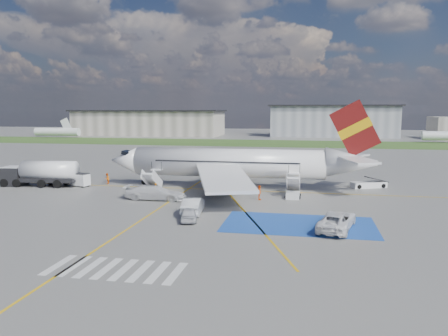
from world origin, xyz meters
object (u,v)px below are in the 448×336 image
Objects in this scene: belt_loader at (369,185)px; car_silver_b at (193,205)px; van_white_a at (337,217)px; fuel_tanker at (41,175)px; airliner at (239,163)px; van_white_b at (155,191)px; gpu_cart at (81,181)px; car_silver_a at (189,214)px.

belt_loader is 1.02× the size of car_silver_b.
fuel_tanker is at bearing -7.53° from van_white_a.
airliner is 22.40m from van_white_a.
fuel_tanker is 2.05× the size of car_silver_b.
car_silver_b is 8.61m from van_white_b.
car_silver_b is 14.49m from van_white_a.
car_silver_b is at bearing -16.33° from gpu_cart.
van_white_a reaches higher than gpu_cart.
car_silver_a is at bearing -21.38° from gpu_cart.
van_white_a is (14.16, -3.08, 0.19)m from car_silver_b.
gpu_cart is at bearing -171.55° from airliner.
van_white_b reaches higher than gpu_cart.
fuel_tanker is 5.75m from gpu_cart.
fuel_tanker is at bearing 73.76° from van_white_b.
gpu_cart is 37.05m from van_white_a.
airliner is 6.93× the size of belt_loader.
gpu_cart is at bearing 166.71° from belt_loader.
car_silver_a is at bearing -34.74° from fuel_tanker.
van_white_b is (-20.37, 9.03, 0.05)m from van_white_a.
car_silver_b is 0.93× the size of van_white_b.
van_white_b reaches higher than car_silver_a.
belt_loader is at bearing -144.76° from car_silver_a.
car_silver_a is at bearing 12.28° from van_white_a.
belt_loader is at bearing -141.90° from car_silver_b.
airliner is at bearing 24.94° from gpu_cart.
airliner is 13.18m from van_white_b.
belt_loader is (39.18, 6.76, -0.46)m from gpu_cart.
fuel_tanker is 45.48m from belt_loader.
gpu_cart is 14.78m from van_white_b.
airliner is at bearing -104.47° from car_silver_b.
car_silver_b is at bearing -158.73° from belt_loader.
fuel_tanker reaches higher than car_silver_b.
fuel_tanker is 41.99m from van_white_a.
car_silver_a is at bearing -95.89° from airliner.
fuel_tanker is 27.74m from car_silver_b.
car_silver_a is 0.70× the size of van_white_b.
car_silver_b is at bearing -29.99° from fuel_tanker.
airliner is 18.07m from belt_loader.
gpu_cart is 23.13m from car_silver_b.
gpu_cart is 0.65× the size of car_silver_a.
van_white_b reaches higher than car_silver_b.
van_white_b is at bearing -21.99° from fuel_tanker.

